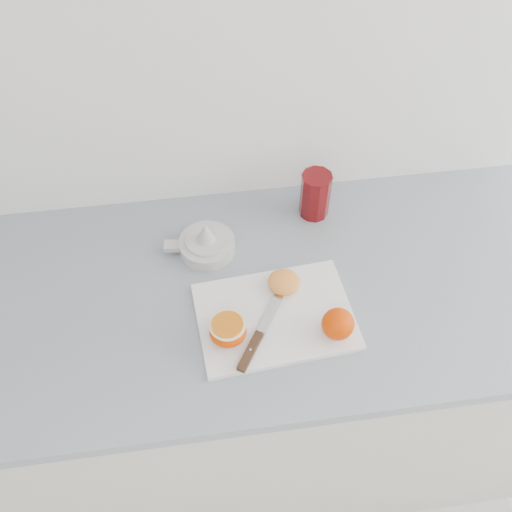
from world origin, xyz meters
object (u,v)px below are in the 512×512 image
object	(u,v)px
counter	(298,374)
cutting_board	(275,316)
half_orange	(228,330)
red_tumbler	(315,196)
citrus_juicer	(206,243)

from	to	relation	value
counter	cutting_board	xyz separation A→B (m)	(-0.09, -0.09, 0.45)
half_orange	cutting_board	bearing A→B (deg)	20.46
counter	red_tumbler	distance (m)	0.54
cutting_board	red_tumbler	world-z (taller)	red_tumbler
counter	cutting_board	size ratio (longest dim) A/B	7.61
half_orange	red_tumbler	xyz separation A→B (m)	(0.24, 0.33, 0.02)
cutting_board	red_tumbler	distance (m)	0.33
half_orange	counter	bearing A→B (deg)	32.58
half_orange	red_tumbler	world-z (taller)	red_tumbler
red_tumbler	citrus_juicer	bearing A→B (deg)	-162.47
citrus_juicer	red_tumbler	distance (m)	0.28
half_orange	citrus_juicer	xyz separation A→B (m)	(-0.02, 0.24, -0.01)
cutting_board	citrus_juicer	world-z (taller)	citrus_juicer
counter	red_tumbler	world-z (taller)	red_tumbler
citrus_juicer	red_tumbler	world-z (taller)	red_tumbler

